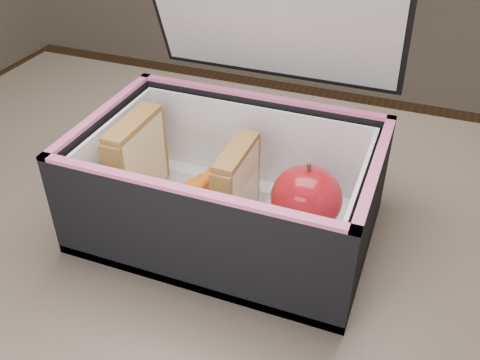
# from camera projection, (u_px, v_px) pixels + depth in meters

# --- Properties ---
(kitchen_table) EXTENTS (1.20, 0.80, 0.75)m
(kitchen_table) POSITION_uv_depth(u_px,v_px,m) (258.00, 306.00, 0.65)
(kitchen_table) COLOR brown
(kitchen_table) RESTS_ON ground
(lunch_bag) EXTENTS (0.32, 0.29, 0.31)m
(lunch_bag) POSITION_uv_depth(u_px,v_px,m) (230.00, 177.00, 0.59)
(lunch_bag) COLOR black
(lunch_bag) RESTS_ON kitchen_table
(plastic_tub) EXTENTS (0.17, 0.12, 0.07)m
(plastic_tub) POSITION_uv_depth(u_px,v_px,m) (186.00, 184.00, 0.62)
(plastic_tub) COLOR white
(plastic_tub) RESTS_ON lunch_bag
(sandwich_left) EXTENTS (0.03, 0.09, 0.10)m
(sandwich_left) POSITION_uv_depth(u_px,v_px,m) (137.00, 159.00, 0.62)
(sandwich_left) COLOR beige
(sandwich_left) RESTS_ON plastic_tub
(sandwich_right) EXTENTS (0.02, 0.08, 0.09)m
(sandwich_right) POSITION_uv_depth(u_px,v_px,m) (236.00, 185.00, 0.59)
(sandwich_right) COLOR beige
(sandwich_right) RESTS_ON plastic_tub
(carrot_sticks) EXTENTS (0.04, 0.14, 0.03)m
(carrot_sticks) POSITION_uv_depth(u_px,v_px,m) (189.00, 197.00, 0.62)
(carrot_sticks) COLOR #D5540E
(carrot_sticks) RESTS_ON plastic_tub
(paper_napkin) EXTENTS (0.09, 0.09, 0.01)m
(paper_napkin) POSITION_uv_depth(u_px,v_px,m) (308.00, 226.00, 0.60)
(paper_napkin) COLOR white
(paper_napkin) RESTS_ON lunch_bag
(red_apple) EXTENTS (0.10, 0.10, 0.08)m
(red_apple) POSITION_uv_depth(u_px,v_px,m) (306.00, 198.00, 0.58)
(red_apple) COLOR maroon
(red_apple) RESTS_ON paper_napkin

